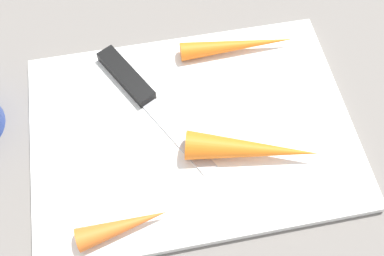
{
  "coord_description": "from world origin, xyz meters",
  "views": [
    {
      "loc": [
        0.05,
        0.24,
        0.46
      ],
      "look_at": [
        0.0,
        0.0,
        0.01
      ],
      "focal_mm": 42.13,
      "sensor_mm": 36.0,
      "label": 1
    }
  ],
  "objects_px": {
    "carrot_longest": "(238,45)",
    "carrot_medium": "(252,149)",
    "cutting_board": "(192,131)",
    "knife": "(133,83)",
    "carrot_shortest": "(124,226)"
  },
  "relations": [
    {
      "from": "cutting_board",
      "to": "knife",
      "type": "relative_size",
      "value": 1.94
    },
    {
      "from": "knife",
      "to": "carrot_shortest",
      "type": "bearing_deg",
      "value": -38.51
    },
    {
      "from": "carrot_medium",
      "to": "carrot_shortest",
      "type": "distance_m",
      "value": 0.15
    },
    {
      "from": "knife",
      "to": "carrot_medium",
      "type": "xyz_separation_m",
      "value": [
        -0.11,
        0.11,
        0.01
      ]
    },
    {
      "from": "cutting_board",
      "to": "carrot_shortest",
      "type": "xyz_separation_m",
      "value": [
        0.09,
        0.1,
        0.02
      ]
    },
    {
      "from": "knife",
      "to": "carrot_longest",
      "type": "height_order",
      "value": "carrot_longest"
    },
    {
      "from": "carrot_longest",
      "to": "carrot_medium",
      "type": "bearing_deg",
      "value": -95.14
    },
    {
      "from": "cutting_board",
      "to": "knife",
      "type": "bearing_deg",
      "value": -49.87
    },
    {
      "from": "carrot_medium",
      "to": "carrot_shortest",
      "type": "relative_size",
      "value": 1.55
    },
    {
      "from": "cutting_board",
      "to": "knife",
      "type": "xyz_separation_m",
      "value": [
        0.06,
        -0.07,
        0.01
      ]
    },
    {
      "from": "carrot_medium",
      "to": "carrot_shortest",
      "type": "bearing_deg",
      "value": -144.07
    },
    {
      "from": "cutting_board",
      "to": "carrot_medium",
      "type": "height_order",
      "value": "carrot_medium"
    },
    {
      "from": "cutting_board",
      "to": "knife",
      "type": "distance_m",
      "value": 0.09
    },
    {
      "from": "knife",
      "to": "carrot_shortest",
      "type": "relative_size",
      "value": 2.02
    },
    {
      "from": "carrot_medium",
      "to": "carrot_longest",
      "type": "xyz_separation_m",
      "value": [
        -0.02,
        -0.14,
        -0.0
      ]
    }
  ]
}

